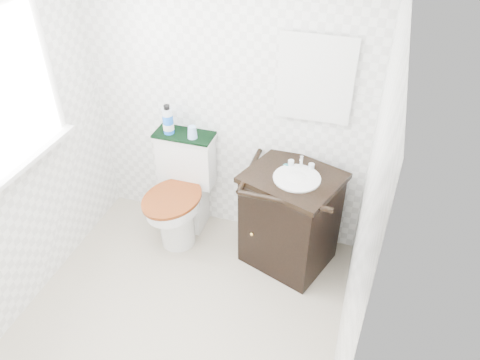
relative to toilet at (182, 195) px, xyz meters
The scene contains 12 objects.
floor 1.08m from the toilet, 71.75° to the right, with size 2.40×2.40×0.00m, color beige.
wall_back 0.91m from the toilet, 36.69° to the left, with size 2.40×2.40×0.00m, color white.
wall_right 1.90m from the toilet, 34.20° to the right, with size 2.40×2.40×0.00m, color white.
window 1.56m from the toilet, 136.52° to the right, with size 0.02×0.70×0.90m, color white.
mirror 1.46m from the toilet, 12.32° to the left, with size 0.50×0.02×0.60m, color silver.
toilet is the anchor object (origin of this frame).
vanity 0.92m from the toilet, ahead, with size 0.80×0.74×0.92m.
trash_bin 0.68m from the toilet, 12.39° to the left, with size 0.22×0.18×0.28m.
towel 0.52m from the toilet, 90.00° to the left, with size 0.47×0.22×0.02m, color black.
mouthwash_bottle 0.64m from the toilet, 137.06° to the left, with size 0.08×0.08×0.24m.
cup 0.58m from the toilet, 46.63° to the left, with size 0.08×0.08×0.10m, color #96BEF6.
soap_bar 0.96m from the toilet, ahead, with size 0.06×0.04×0.02m, color #176D70.
Camera 1 is at (1.04, -1.79, 2.76)m, focal length 35.00 mm.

